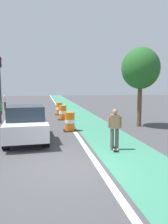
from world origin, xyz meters
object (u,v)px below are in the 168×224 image
object	(u,v)px
traffic_barrel_front	(70,122)
traffic_barrel_mid	(63,113)
traffic_light_corner	(0,75)
traffic_barrel_back	(59,109)
skateboarder_on_lane	(115,128)
parked_sedan_nearest	(26,124)
street_tree_sidewalk	(141,69)
pedestrian_crossing	(5,102)
pedestrian_waiting	(0,111)

from	to	relation	value
traffic_barrel_front	traffic_barrel_mid	bearing A→B (deg)	90.47
traffic_barrel_front	traffic_light_corner	xyz separation A→B (m)	(-5.25, 8.42, 2.97)
traffic_barrel_front	traffic_barrel_back	bearing A→B (deg)	90.80
skateboarder_on_lane	traffic_barrel_mid	xyz separation A→B (m)	(-1.39, 8.49, -0.38)
parked_sedan_nearest	traffic_barrel_back	world-z (taller)	parked_sedan_nearest
parked_sedan_nearest	street_tree_sidewalk	world-z (taller)	street_tree_sidewalk
traffic_light_corner	pedestrian_crossing	bearing A→B (deg)	93.66
traffic_barrel_back	street_tree_sidewalk	size ratio (longest dim) A/B	0.22
traffic_barrel_front	parked_sedan_nearest	bearing A→B (deg)	-138.77
parked_sedan_nearest	traffic_light_corner	world-z (taller)	traffic_light_corner
traffic_barrel_front	traffic_light_corner	world-z (taller)	traffic_light_corner
skateboarder_on_lane	traffic_barrel_mid	bearing A→B (deg)	99.27
skateboarder_on_lane	traffic_barrel_back	xyz separation A→B (m)	(-1.45, 11.41, -0.38)
parked_sedan_nearest	traffic_barrel_mid	size ratio (longest dim) A/B	3.85
pedestrian_crossing	traffic_barrel_back	bearing A→B (deg)	-40.42
traffic_light_corner	pedestrian_crossing	distance (m)	4.33
traffic_barrel_mid	pedestrian_waiting	distance (m)	4.54
pedestrian_waiting	traffic_light_corner	bearing A→B (deg)	98.88
traffic_barrel_back	parked_sedan_nearest	bearing A→B (deg)	-103.28
street_tree_sidewalk	parked_sedan_nearest	bearing A→B (deg)	-158.71
traffic_barrel_back	street_tree_sidewalk	world-z (taller)	street_tree_sidewalk
parked_sedan_nearest	traffic_barrel_back	xyz separation A→B (m)	(2.19, 9.29, -0.30)
parked_sedan_nearest	traffic_light_corner	size ratio (longest dim) A/B	0.82
traffic_barrel_mid	traffic_light_corner	bearing A→B (deg)	142.06
traffic_barrel_back	pedestrian_crossing	world-z (taller)	pedestrian_crossing
traffic_barrel_mid	pedestrian_waiting	xyz separation A→B (m)	(-4.44, -0.88, 0.33)
skateboarder_on_lane	traffic_barrel_mid	world-z (taller)	skateboarder_on_lane
traffic_barrel_front	street_tree_sidewalk	bearing A→B (deg)	8.26
parked_sedan_nearest	traffic_barrel_front	world-z (taller)	parked_sedan_nearest
traffic_light_corner	parked_sedan_nearest	bearing A→B (deg)	-74.19
skateboarder_on_lane	traffic_barrel_back	bearing A→B (deg)	97.25
pedestrian_crossing	pedestrian_waiting	size ratio (longest dim) A/B	1.00
skateboarder_on_lane	street_tree_sidewalk	xyz separation A→B (m)	(3.22, 4.80, 2.76)
pedestrian_crossing	skateboarder_on_lane	bearing A→B (deg)	-66.90
parked_sedan_nearest	traffic_barrel_front	xyz separation A→B (m)	(2.30, 2.01, -0.30)
traffic_light_corner	pedestrian_crossing	xyz separation A→B (m)	(-0.22, 3.43, -2.64)
traffic_barrel_front	traffic_barrel_back	size ratio (longest dim) A/B	1.00
traffic_light_corner	pedestrian_waiting	bearing A→B (deg)	-81.12
traffic_barrel_mid	parked_sedan_nearest	bearing A→B (deg)	-109.54
pedestrian_crossing	traffic_barrel_mid	bearing A→B (deg)	-54.05
parked_sedan_nearest	street_tree_sidewalk	xyz separation A→B (m)	(6.86, 2.67, 2.83)
traffic_barrel_back	pedestrian_crossing	distance (m)	7.06
traffic_light_corner	traffic_barrel_front	bearing A→B (deg)	-58.07
traffic_barrel_back	pedestrian_waiting	distance (m)	5.81
skateboarder_on_lane	traffic_light_corner	size ratio (longest dim) A/B	0.33
pedestrian_crossing	parked_sedan_nearest	bearing A→B (deg)	-77.11
skateboarder_on_lane	traffic_barrel_back	size ratio (longest dim) A/B	1.55
parked_sedan_nearest	street_tree_sidewalk	bearing A→B (deg)	21.29
traffic_barrel_front	street_tree_sidewalk	xyz separation A→B (m)	(4.57, 0.66, 3.14)
traffic_barrel_back	pedestrian_waiting	world-z (taller)	pedestrian_waiting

